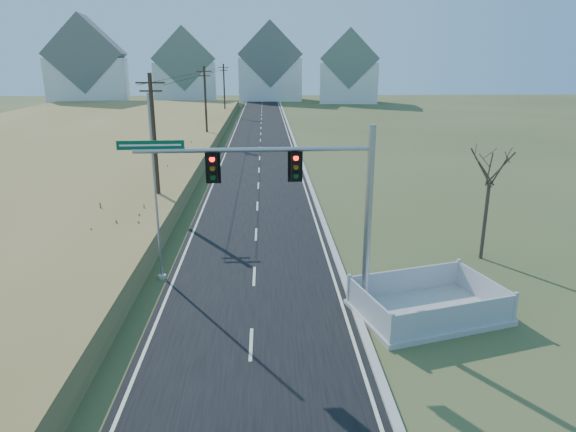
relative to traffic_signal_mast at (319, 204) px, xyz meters
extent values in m
plane|color=#414C25|center=(-2.61, -0.30, -4.60)|extent=(260.00, 260.00, 0.00)
cube|color=black|center=(-2.61, 49.70, -4.57)|extent=(8.00, 180.00, 0.06)
cube|color=#B2AFA8|center=(1.54, 49.70, -4.51)|extent=(0.30, 180.00, 0.18)
cube|color=#A7854B|center=(-26.61, 39.70, -3.95)|extent=(38.00, 110.00, 1.30)
cylinder|color=#422D1E|center=(-9.11, 14.70, -0.10)|extent=(0.26, 0.26, 9.00)
cube|color=#422D1E|center=(-9.11, 14.70, 3.80)|extent=(1.80, 0.10, 0.10)
cube|color=#422D1E|center=(-9.11, 14.70, 3.30)|extent=(1.40, 0.10, 0.10)
cylinder|color=#422D1E|center=(-9.11, 44.70, -0.10)|extent=(0.26, 0.26, 9.00)
cube|color=#422D1E|center=(-9.11, 44.70, 3.80)|extent=(1.80, 0.10, 0.10)
cube|color=#422D1E|center=(-9.11, 44.70, 3.30)|extent=(1.40, 0.10, 0.10)
cylinder|color=#422D1E|center=(-9.11, 74.70, -0.10)|extent=(0.26, 0.26, 9.00)
cube|color=#422D1E|center=(-9.11, 74.70, 3.80)|extent=(1.80, 0.10, 0.10)
cube|color=#422D1E|center=(-9.11, 74.70, 3.30)|extent=(1.40, 0.10, 0.10)
cube|color=white|center=(-40.61, 99.70, 0.40)|extent=(17.38, 13.12, 10.00)
cube|color=slate|center=(-40.61, 99.70, 6.30)|extent=(17.69, 13.38, 16.29)
cube|color=white|center=(-20.61, 107.70, -0.10)|extent=(14.66, 10.95, 9.00)
cube|color=slate|center=(-20.61, 107.70, 5.30)|extent=(14.93, 11.17, 14.26)
cube|color=white|center=(-0.61, 111.70, 0.40)|extent=(15.00, 10.00, 10.00)
cube|color=slate|center=(-0.61, 111.70, 6.30)|extent=(15.27, 10.20, 15.27)
cube|color=white|center=(17.39, 103.70, -0.10)|extent=(13.87, 10.31, 9.00)
cube|color=slate|center=(17.39, 103.70, 5.30)|extent=(14.12, 10.51, 13.24)
cylinder|color=#9EA0A5|center=(1.89, 0.07, -4.49)|extent=(0.65, 0.65, 0.22)
cylinder|color=#9EA0A5|center=(1.89, 0.07, -0.83)|extent=(0.28, 0.28, 7.54)
cylinder|color=#9EA0A5|center=(-2.42, -0.08, 2.08)|extent=(8.62, 0.47, 0.17)
cube|color=black|center=(-0.91, -0.03, 1.45)|extent=(0.35, 0.29, 1.05)
cube|color=black|center=(-3.92, -0.14, 1.45)|extent=(0.35, 0.29, 1.05)
cube|color=#044E2F|center=(-6.07, -0.21, 2.30)|extent=(2.37, 0.12, 0.32)
cube|color=#B7B5AD|center=(4.39, -0.26, -4.49)|extent=(6.42, 5.21, 0.21)
cube|color=silver|center=(4.87, -1.96, -3.86)|extent=(5.11, 1.52, 1.06)
cube|color=silver|center=(3.91, 1.43, -3.86)|extent=(5.11, 1.52, 1.06)
cube|color=silver|center=(1.84, -0.98, -3.86)|extent=(1.04, 3.42, 1.06)
cube|color=silver|center=(6.94, 0.46, -3.86)|extent=(1.04, 3.42, 1.06)
cube|color=white|center=(3.52, 1.70, -4.23)|extent=(0.54, 0.21, 0.69)
cube|color=red|center=(3.51, 1.67, -4.23)|extent=(0.43, 0.15, 0.20)
cylinder|color=#B7B5AD|center=(-6.91, 3.79, -4.51)|extent=(0.38, 0.38, 0.17)
cylinder|color=#9EA0A5|center=(-6.91, 3.79, -0.36)|extent=(0.11, 0.11, 8.47)
cylinder|color=#4C3F33|center=(8.99, 5.63, -2.59)|extent=(0.18, 0.18, 4.01)
camera|label=1|loc=(-2.01, -18.50, 5.22)|focal=32.00mm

